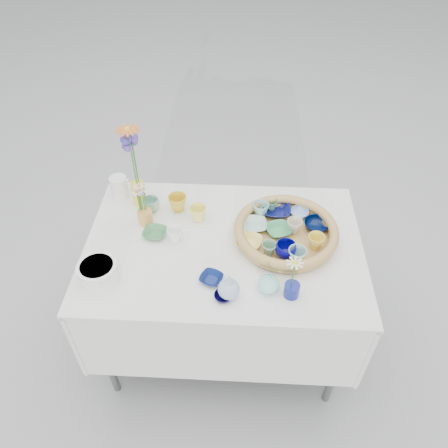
{
  "coord_description": "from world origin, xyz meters",
  "views": [
    {
      "loc": [
        0.07,
        -1.38,
        2.19
      ],
      "look_at": [
        0.0,
        0.02,
        0.87
      ],
      "focal_mm": 35.0,
      "sensor_mm": 36.0,
      "label": 1
    }
  ],
  "objects_px": {
    "wicker_tray": "(286,232)",
    "bud_vase_seafoam": "(269,282)",
    "tall_vase_yellow": "(139,193)",
    "display_table": "(224,336)"
  },
  "relations": [
    {
      "from": "display_table",
      "to": "wicker_tray",
      "type": "height_order",
      "value": "wicker_tray"
    },
    {
      "from": "tall_vase_yellow",
      "to": "bud_vase_seafoam",
      "type": "bearing_deg",
      "value": -39.22
    },
    {
      "from": "wicker_tray",
      "to": "display_table",
      "type": "bearing_deg",
      "value": -169.88
    },
    {
      "from": "bud_vase_seafoam",
      "to": "tall_vase_yellow",
      "type": "distance_m",
      "value": 0.81
    },
    {
      "from": "display_table",
      "to": "tall_vase_yellow",
      "type": "height_order",
      "value": "tall_vase_yellow"
    },
    {
      "from": "display_table",
      "to": "tall_vase_yellow",
      "type": "xyz_separation_m",
      "value": [
        -0.43,
        0.26,
        0.83
      ]
    },
    {
      "from": "bud_vase_seafoam",
      "to": "display_table",
      "type": "bearing_deg",
      "value": 127.94
    },
    {
      "from": "wicker_tray",
      "to": "tall_vase_yellow",
      "type": "relative_size",
      "value": 3.71
    },
    {
      "from": "wicker_tray",
      "to": "tall_vase_yellow",
      "type": "distance_m",
      "value": 0.74
    },
    {
      "from": "wicker_tray",
      "to": "bud_vase_seafoam",
      "type": "relative_size",
      "value": 5.03
    }
  ]
}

